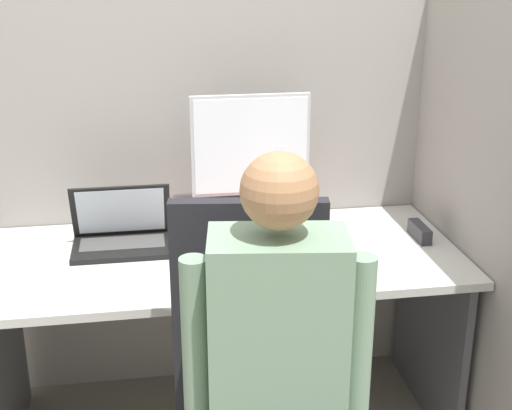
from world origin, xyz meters
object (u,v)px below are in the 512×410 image
(laptop, at_px, (122,236))
(stapler, at_px, (420,232))
(office_chair, at_px, (263,410))
(person, at_px, (285,382))
(monitor, at_px, (251,150))
(carrot_toy, at_px, (229,283))
(paper_box, at_px, (251,220))

(laptop, height_order, stapler, laptop)
(office_chair, distance_m, person, 0.27)
(monitor, distance_m, carrot_toy, 0.62)
(office_chair, bearing_deg, person, -82.23)
(paper_box, relative_size, office_chair, 0.31)
(stapler, distance_m, office_chair, 1.05)
(laptop, bearing_deg, carrot_toy, -49.57)
(stapler, height_order, office_chair, office_chair)
(monitor, height_order, laptop, monitor)
(carrot_toy, bearing_deg, office_chair, -84.48)
(stapler, bearing_deg, carrot_toy, -157.81)
(laptop, bearing_deg, office_chair, -64.77)
(carrot_toy, bearing_deg, paper_box, 73.81)
(laptop, bearing_deg, person, -67.59)
(paper_box, bearing_deg, stapler, -18.65)
(office_chair, bearing_deg, paper_box, 83.20)
(laptop, distance_m, stapler, 1.12)
(paper_box, height_order, office_chair, office_chair)
(stapler, bearing_deg, laptop, 175.21)
(laptop, distance_m, office_chair, 0.93)
(stapler, bearing_deg, person, -128.00)
(paper_box, bearing_deg, office_chair, -96.80)
(office_chair, bearing_deg, laptop, 115.23)
(paper_box, distance_m, laptop, 0.51)
(carrot_toy, bearing_deg, person, -83.81)
(stapler, distance_m, carrot_toy, 0.83)
(laptop, distance_m, carrot_toy, 0.53)
(carrot_toy, bearing_deg, monitor, 73.90)
(monitor, height_order, person, person)
(paper_box, xyz_separation_m, laptop, (-0.50, -0.11, 0.01))
(carrot_toy, distance_m, person, 0.59)
(monitor, xyz_separation_m, carrot_toy, (-0.15, -0.52, -0.29))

